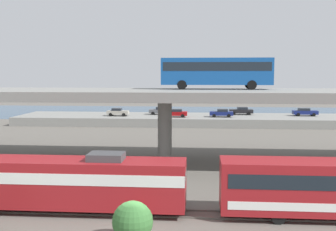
{
  "coord_description": "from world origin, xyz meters",
  "views": [
    {
      "loc": [
        3.9,
        -23.3,
        9.6
      ],
      "look_at": [
        -0.03,
        24.58,
        4.68
      ],
      "focal_mm": 44.09,
      "sensor_mm": 36.0,
      "label": 1
    }
  ],
  "objects_px": {
    "parked_car_0": "(305,112)",
    "parked_car_1": "(241,111)",
    "parked_car_5": "(222,113)",
    "train_locomotive": "(55,180)",
    "parked_car_2": "(176,113)",
    "transit_bus_on_overpass": "(216,70)",
    "parked_car_3": "(118,112)",
    "parked_car_4": "(160,111)"
  },
  "relations": [
    {
      "from": "parked_car_2",
      "to": "parked_car_5",
      "type": "relative_size",
      "value": 0.96
    },
    {
      "from": "parked_car_1",
      "to": "parked_car_5",
      "type": "bearing_deg",
      "value": 49.84
    },
    {
      "from": "parked_car_5",
      "to": "parked_car_3",
      "type": "bearing_deg",
      "value": -1.04
    },
    {
      "from": "parked_car_1",
      "to": "parked_car_2",
      "type": "height_order",
      "value": "same"
    },
    {
      "from": "parked_car_2",
      "to": "parked_car_3",
      "type": "relative_size",
      "value": 1.03
    },
    {
      "from": "parked_car_1",
      "to": "parked_car_2",
      "type": "xyz_separation_m",
      "value": [
        -12.4,
        -5.57,
        -0.0
      ]
    },
    {
      "from": "parked_car_0",
      "to": "parked_car_4",
      "type": "bearing_deg",
      "value": 178.99
    },
    {
      "from": "train_locomotive",
      "to": "transit_bus_on_overpass",
      "type": "xyz_separation_m",
      "value": [
        11.69,
        18.29,
        7.74
      ]
    },
    {
      "from": "parked_car_2",
      "to": "parked_car_5",
      "type": "xyz_separation_m",
      "value": [
        8.34,
        0.76,
        -0.0
      ]
    },
    {
      "from": "parked_car_3",
      "to": "transit_bus_on_overpass",
      "type": "bearing_deg",
      "value": -60.69
    },
    {
      "from": "train_locomotive",
      "to": "parked_car_4",
      "type": "relative_size",
      "value": 4.2
    },
    {
      "from": "parked_car_1",
      "to": "train_locomotive",
      "type": "bearing_deg",
      "value": 71.62
    },
    {
      "from": "transit_bus_on_overpass",
      "to": "parked_car_0",
      "type": "height_order",
      "value": "transit_bus_on_overpass"
    },
    {
      "from": "train_locomotive",
      "to": "parked_car_5",
      "type": "distance_m",
      "value": 50.82
    },
    {
      "from": "parked_car_2",
      "to": "parked_car_4",
      "type": "xyz_separation_m",
      "value": [
        -3.42,
        4.51,
        -0.0
      ]
    },
    {
      "from": "transit_bus_on_overpass",
      "to": "train_locomotive",
      "type": "bearing_deg",
      "value": 57.41
    },
    {
      "from": "train_locomotive",
      "to": "parked_car_2",
      "type": "bearing_deg",
      "value": -96.45
    },
    {
      "from": "transit_bus_on_overpass",
      "to": "parked_car_5",
      "type": "relative_size",
      "value": 2.8
    },
    {
      "from": "parked_car_0",
      "to": "parked_car_5",
      "type": "xyz_separation_m",
      "value": [
        -15.82,
        -3.27,
        -0.0
      ]
    },
    {
      "from": "parked_car_0",
      "to": "parked_car_1",
      "type": "relative_size",
      "value": 1.0
    },
    {
      "from": "train_locomotive",
      "to": "parked_car_5",
      "type": "bearing_deg",
      "value": -105.75
    },
    {
      "from": "parked_car_3",
      "to": "train_locomotive",
      "type": "bearing_deg",
      "value": -83.4
    },
    {
      "from": "transit_bus_on_overpass",
      "to": "parked_car_3",
      "type": "bearing_deg",
      "value": -60.69
    },
    {
      "from": "transit_bus_on_overpass",
      "to": "parked_car_0",
      "type": "distance_m",
      "value": 39.08
    },
    {
      "from": "parked_car_0",
      "to": "parked_car_5",
      "type": "bearing_deg",
      "value": -168.34
    },
    {
      "from": "parked_car_2",
      "to": "parked_car_4",
      "type": "relative_size",
      "value": 0.99
    },
    {
      "from": "parked_car_1",
      "to": "parked_car_4",
      "type": "bearing_deg",
      "value": 3.84
    },
    {
      "from": "train_locomotive",
      "to": "parked_car_2",
      "type": "xyz_separation_m",
      "value": [
        5.45,
        48.15,
        0.16
      ]
    },
    {
      "from": "parked_car_0",
      "to": "parked_car_2",
      "type": "height_order",
      "value": "same"
    },
    {
      "from": "parked_car_2",
      "to": "transit_bus_on_overpass",
      "type": "bearing_deg",
      "value": 101.81
    },
    {
      "from": "parked_car_2",
      "to": "parked_car_5",
      "type": "distance_m",
      "value": 8.38
    },
    {
      "from": "parked_car_3",
      "to": "parked_car_5",
      "type": "height_order",
      "value": "same"
    },
    {
      "from": "transit_bus_on_overpass",
      "to": "parked_car_2",
      "type": "bearing_deg",
      "value": -78.19
    },
    {
      "from": "train_locomotive",
      "to": "parked_car_4",
      "type": "height_order",
      "value": "train_locomotive"
    },
    {
      "from": "parked_car_3",
      "to": "parked_car_5",
      "type": "bearing_deg",
      "value": -1.04
    },
    {
      "from": "parked_car_3",
      "to": "parked_car_1",
      "type": "bearing_deg",
      "value": 10.72
    },
    {
      "from": "transit_bus_on_overpass",
      "to": "parked_car_5",
      "type": "height_order",
      "value": "transit_bus_on_overpass"
    },
    {
      "from": "parked_car_1",
      "to": "parked_car_4",
      "type": "relative_size",
      "value": 1.08
    },
    {
      "from": "parked_car_2",
      "to": "train_locomotive",
      "type": "bearing_deg",
      "value": 83.55
    },
    {
      "from": "train_locomotive",
      "to": "parked_car_4",
      "type": "distance_m",
      "value": 52.7
    },
    {
      "from": "transit_bus_on_overpass",
      "to": "parked_car_3",
      "type": "relative_size",
      "value": 2.98
    },
    {
      "from": "parked_car_1",
      "to": "parked_car_3",
      "type": "xyz_separation_m",
      "value": [
        -23.55,
        -4.46,
        -0.0
      ]
    }
  ]
}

